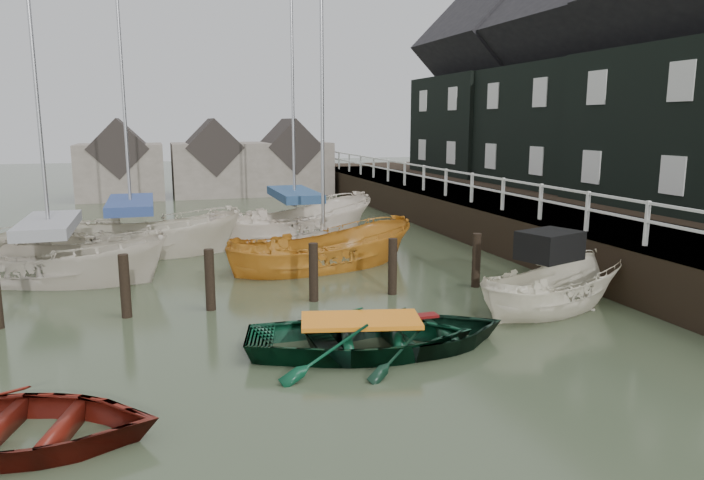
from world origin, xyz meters
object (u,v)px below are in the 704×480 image
object	(u,v)px
rowboat_green	(361,352)
sailboat_a	(53,277)
sailboat_c	(324,266)
rowboat_dkgreen	(412,348)
sailboat_d	(295,235)
motorboat	(551,305)
rowboat_red	(13,446)
sailboat_b	(134,251)

from	to	relation	value
rowboat_green	sailboat_a	world-z (taller)	sailboat_a
sailboat_a	sailboat_c	world-z (taller)	sailboat_a
rowboat_dkgreen	sailboat_d	world-z (taller)	sailboat_d
motorboat	sailboat_d	size ratio (longest dim) A/B	0.40
sailboat_a	rowboat_dkgreen	bearing A→B (deg)	-113.79
rowboat_red	sailboat_b	bearing A→B (deg)	9.33
sailboat_b	sailboat_c	xyz separation A→B (m)	(5.40, -3.67, -0.05)
rowboat_dkgreen	sailboat_b	bearing A→B (deg)	24.94
rowboat_dkgreen	motorboat	size ratio (longest dim) A/B	0.83
rowboat_red	sailboat_d	xyz separation A→B (m)	(6.84, 13.83, 0.06)
sailboat_a	sailboat_d	size ratio (longest dim) A/B	0.99
rowboat_red	motorboat	xyz separation A→B (m)	(10.44, 3.14, 0.09)
rowboat_red	sailboat_d	world-z (taller)	sailboat_d
motorboat	rowboat_dkgreen	bearing A→B (deg)	90.65
rowboat_dkgreen	motorboat	distance (m)	4.24
sailboat_b	sailboat_a	bearing A→B (deg)	159.80
rowboat_dkgreen	sailboat_c	world-z (taller)	sailboat_c
sailboat_a	sailboat_b	bearing A→B (deg)	-9.91
rowboat_red	rowboat_green	bearing A→B (deg)	-56.43
sailboat_b	rowboat_dkgreen	bearing A→B (deg)	-141.18
rowboat_green	rowboat_dkgreen	xyz separation A→B (m)	(0.99, -0.07, 0.00)
rowboat_red	sailboat_b	world-z (taller)	sailboat_b
rowboat_red	rowboat_dkgreen	bearing A→B (deg)	-59.71
rowboat_green	motorboat	world-z (taller)	motorboat
rowboat_green	sailboat_c	bearing A→B (deg)	3.79
sailboat_b	sailboat_c	bearing A→B (deg)	-111.31
sailboat_a	sailboat_d	xyz separation A→B (m)	(7.62, 4.33, -0.00)
rowboat_red	rowboat_dkgreen	world-z (taller)	rowboat_dkgreen
rowboat_red	sailboat_b	distance (m)	12.59
sailboat_d	sailboat_c	bearing A→B (deg)	156.84
rowboat_red	motorboat	bearing A→B (deg)	-58.43
rowboat_green	motorboat	xyz separation A→B (m)	(5.00, 1.30, 0.09)
rowboat_red	motorboat	distance (m)	10.90
rowboat_dkgreen	sailboat_d	bearing A→B (deg)	-2.94
sailboat_b	sailboat_d	world-z (taller)	sailboat_b
sailboat_a	sailboat_b	xyz separation A→B (m)	(1.98, 3.03, -0.00)
sailboat_c	sailboat_d	bearing A→B (deg)	-15.88
motorboat	sailboat_a	bearing A→B (deg)	42.31
rowboat_green	sailboat_b	xyz separation A→B (m)	(-4.23, 10.69, 0.06)
motorboat	rowboat_red	bearing A→B (deg)	88.62
sailboat_b	sailboat_d	distance (m)	5.79
sailboat_d	motorboat	bearing A→B (deg)	178.19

